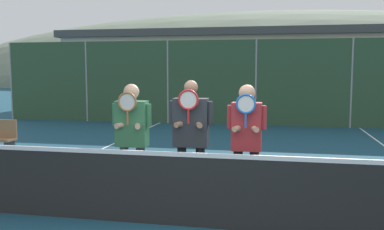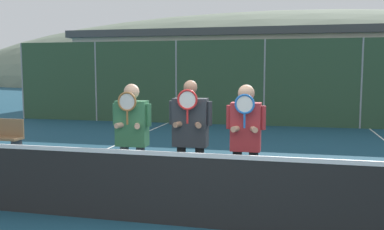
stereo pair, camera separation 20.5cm
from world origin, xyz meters
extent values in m
plane|color=navy|center=(0.00, 0.00, 0.00)|extent=(120.00, 120.00, 0.00)
ellipsoid|color=slate|center=(0.00, 57.32, 0.00)|extent=(98.27, 54.59, 19.11)
cube|color=beige|center=(-0.25, 17.96, 1.79)|extent=(20.07, 5.00, 3.58)
cube|color=#3D4247|center=(-0.25, 17.96, 3.76)|extent=(20.57, 5.50, 0.36)
cylinder|color=gray|center=(-9.48, 9.95, 1.49)|extent=(0.06, 0.06, 2.99)
cylinder|color=gray|center=(-6.32, 9.95, 1.49)|extent=(0.06, 0.06, 2.99)
cylinder|color=gray|center=(-3.16, 9.95, 1.49)|extent=(0.06, 0.06, 2.99)
cylinder|color=gray|center=(0.00, 9.95, 1.49)|extent=(0.06, 0.06, 2.99)
cylinder|color=gray|center=(3.16, 9.95, 1.49)|extent=(0.06, 0.06, 2.99)
cube|color=#2D4C33|center=(0.00, 9.95, 1.49)|extent=(18.97, 0.02, 2.99)
cube|color=black|center=(0.00, 0.00, 0.45)|extent=(9.16, 0.02, 0.89)
cube|color=white|center=(0.00, 0.00, 0.91)|extent=(9.16, 0.03, 0.06)
cube|color=white|center=(-3.47, 3.00, 0.00)|extent=(0.05, 16.00, 0.01)
cylinder|color=#56565B|center=(-1.44, 0.81, 0.42)|extent=(0.13, 0.13, 0.84)
cylinder|color=#56565B|center=(-1.19, 0.81, 0.42)|extent=(0.13, 0.13, 0.84)
cube|color=#337047|center=(-1.32, 0.81, 1.17)|extent=(0.46, 0.22, 0.67)
sphere|color=tan|center=(-1.32, 0.81, 1.64)|extent=(0.23, 0.23, 0.23)
cylinder|color=#337047|center=(-1.57, 0.81, 1.30)|extent=(0.08, 0.08, 0.33)
cylinder|color=#337047|center=(-1.06, 0.81, 1.30)|extent=(0.08, 0.08, 0.33)
cylinder|color=tan|center=(-1.43, 0.72, 1.16)|extent=(0.16, 0.27, 0.08)
cylinder|color=tan|center=(-1.20, 0.72, 1.16)|extent=(0.16, 0.27, 0.08)
cylinder|color=#936033|center=(-1.32, 0.63, 1.28)|extent=(0.03, 0.03, 0.20)
torus|color=#936033|center=(-1.32, 0.63, 1.51)|extent=(0.28, 0.03, 0.28)
cylinder|color=silver|center=(-1.32, 0.63, 1.51)|extent=(0.23, 0.00, 0.23)
cylinder|color=black|center=(-0.57, 0.82, 0.43)|extent=(0.13, 0.13, 0.87)
cylinder|color=black|center=(-0.30, 0.82, 0.43)|extent=(0.13, 0.13, 0.87)
cube|color=#282D33|center=(-0.44, 0.82, 1.21)|extent=(0.49, 0.22, 0.69)
sphere|color=#997056|center=(-0.44, 0.82, 1.71)|extent=(0.19, 0.19, 0.19)
cylinder|color=#282D33|center=(-0.71, 0.82, 1.35)|extent=(0.08, 0.08, 0.34)
cylinder|color=#282D33|center=(-0.17, 0.82, 1.35)|extent=(0.08, 0.08, 0.34)
cylinder|color=#997056|center=(-0.56, 0.73, 1.20)|extent=(0.16, 0.27, 0.08)
cylinder|color=#997056|center=(-0.32, 0.73, 1.20)|extent=(0.16, 0.27, 0.08)
cylinder|color=red|center=(-0.44, 0.64, 1.32)|extent=(0.03, 0.03, 0.20)
torus|color=red|center=(-0.44, 0.64, 1.55)|extent=(0.29, 0.03, 0.29)
cylinder|color=silver|center=(-0.44, 0.64, 1.55)|extent=(0.24, 0.00, 0.24)
cylinder|color=black|center=(0.23, 0.81, 0.42)|extent=(0.13, 0.13, 0.84)
cylinder|color=black|center=(0.46, 0.81, 0.42)|extent=(0.13, 0.13, 0.84)
cube|color=maroon|center=(0.35, 0.81, 1.18)|extent=(0.41, 0.22, 0.67)
sphere|color=tan|center=(0.35, 0.81, 1.64)|extent=(0.23, 0.23, 0.23)
cylinder|color=maroon|center=(0.12, 0.81, 1.31)|extent=(0.08, 0.08, 0.33)
cylinder|color=maroon|center=(0.58, 0.81, 1.31)|extent=(0.08, 0.08, 0.33)
cylinder|color=tan|center=(0.24, 0.72, 1.16)|extent=(0.16, 0.27, 0.08)
cylinder|color=tan|center=(0.45, 0.72, 1.16)|extent=(0.16, 0.27, 0.08)
cylinder|color=#1E5BAD|center=(0.35, 0.63, 1.28)|extent=(0.03, 0.03, 0.20)
torus|color=#1E5BAD|center=(0.35, 0.63, 1.50)|extent=(0.27, 0.03, 0.27)
cylinder|color=silver|center=(0.35, 0.63, 1.50)|extent=(0.22, 0.00, 0.22)
cube|color=#285638|center=(-6.10, 12.56, 0.73)|extent=(4.22, 1.90, 0.86)
cube|color=#2D3842|center=(-6.10, 12.56, 1.50)|extent=(2.32, 1.75, 0.70)
cylinder|color=black|center=(-4.73, 11.59, 0.30)|extent=(0.60, 0.16, 0.60)
cylinder|color=black|center=(-4.73, 13.53, 0.30)|extent=(0.60, 0.16, 0.60)
cylinder|color=black|center=(-7.47, 11.59, 0.30)|extent=(0.60, 0.16, 0.60)
cylinder|color=black|center=(-7.47, 13.53, 0.30)|extent=(0.60, 0.16, 0.60)
cube|color=black|center=(-1.18, 12.10, 0.70)|extent=(4.34, 1.77, 0.81)
cube|color=#2D3842|center=(-1.18, 12.10, 1.44)|extent=(2.39, 1.62, 0.66)
cylinder|color=black|center=(0.23, 11.20, 0.30)|extent=(0.60, 0.16, 0.60)
cylinder|color=black|center=(0.23, 13.01, 0.30)|extent=(0.60, 0.16, 0.60)
cylinder|color=black|center=(-2.59, 11.20, 0.30)|extent=(0.60, 0.16, 0.60)
cylinder|color=black|center=(-2.59, 13.01, 0.30)|extent=(0.60, 0.16, 0.60)
cube|color=maroon|center=(3.87, 12.26, 0.70)|extent=(4.48, 1.88, 0.79)
cube|color=#2D3842|center=(3.87, 12.26, 1.42)|extent=(2.46, 1.73, 0.65)
cylinder|color=black|center=(2.42, 11.30, 0.30)|extent=(0.60, 0.16, 0.60)
cylinder|color=black|center=(2.42, 13.23, 0.30)|extent=(0.60, 0.16, 0.60)
cube|color=#333338|center=(-4.98, 3.19, 0.20)|extent=(0.06, 0.32, 0.40)
camera|label=1|loc=(0.76, -5.06, 1.96)|focal=40.00mm
camera|label=2|loc=(0.96, -5.02, 1.96)|focal=40.00mm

